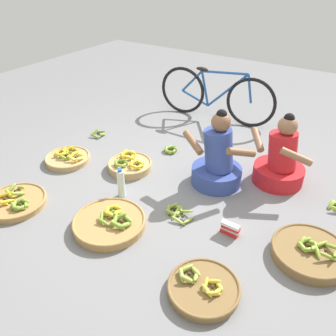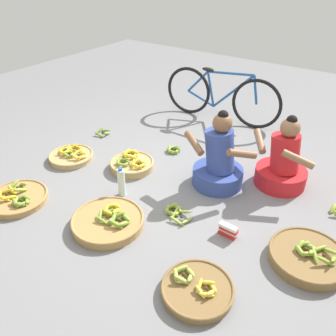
# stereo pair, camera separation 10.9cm
# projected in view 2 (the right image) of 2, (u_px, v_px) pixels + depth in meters

# --- Properties ---
(ground_plane) EXTENTS (10.00, 10.00, 0.00)m
(ground_plane) POSITION_uv_depth(u_px,v_px,m) (179.00, 188.00, 3.55)
(ground_plane) COLOR slate
(vendor_woman_front) EXTENTS (0.74, 0.52, 0.82)m
(vendor_woman_front) POSITION_uv_depth(u_px,v_px,m) (219.00, 162.00, 3.47)
(vendor_woman_front) COLOR #334793
(vendor_woman_front) RESTS_ON ground
(vendor_woman_behind) EXTENTS (0.70, 0.52, 0.77)m
(vendor_woman_behind) POSITION_uv_depth(u_px,v_px,m) (283.00, 164.00, 3.48)
(vendor_woman_behind) COLOR red
(vendor_woman_behind) RESTS_ON ground
(bicycle_leaning) EXTENTS (1.70, 0.18, 0.73)m
(bicycle_leaning) POSITION_uv_depth(u_px,v_px,m) (221.00, 96.00, 4.78)
(bicycle_leaning) COLOR black
(bicycle_leaning) RESTS_ON ground
(banana_basket_front_center) EXTENTS (0.64, 0.64, 0.15)m
(banana_basket_front_center) POSITION_uv_depth(u_px,v_px,m) (108.00, 221.00, 3.05)
(banana_basket_front_center) COLOR #A87F47
(banana_basket_front_center) RESTS_ON ground
(banana_basket_near_bicycle) EXTENTS (0.61, 0.61, 0.17)m
(banana_basket_near_bicycle) POSITION_uv_depth(u_px,v_px,m) (308.00, 256.00, 2.69)
(banana_basket_near_bicycle) COLOR brown
(banana_basket_near_bicycle) RESTS_ON ground
(banana_basket_back_left) EXTENTS (0.58, 0.58, 0.14)m
(banana_basket_back_left) POSITION_uv_depth(u_px,v_px,m) (17.00, 198.00, 3.34)
(banana_basket_back_left) COLOR #A87F47
(banana_basket_back_left) RESTS_ON ground
(banana_basket_back_right) EXTENTS (0.53, 0.53, 0.13)m
(banana_basket_back_right) POSITION_uv_depth(u_px,v_px,m) (197.00, 289.00, 2.44)
(banana_basket_back_right) COLOR brown
(banana_basket_back_right) RESTS_ON ground
(banana_basket_near_vendor) EXTENTS (0.51, 0.51, 0.14)m
(banana_basket_near_vendor) POSITION_uv_depth(u_px,v_px,m) (71.00, 156.00, 4.01)
(banana_basket_near_vendor) COLOR tan
(banana_basket_near_vendor) RESTS_ON ground
(banana_basket_front_left) EXTENTS (0.49, 0.49, 0.16)m
(banana_basket_front_left) POSITION_uv_depth(u_px,v_px,m) (132.00, 164.00, 3.84)
(banana_basket_front_left) COLOR tan
(banana_basket_front_left) RESTS_ON ground
(loose_bananas_mid_left) EXTENTS (0.19, 0.19, 0.08)m
(loose_bananas_mid_left) POSITION_uv_depth(u_px,v_px,m) (173.00, 150.00, 4.17)
(loose_bananas_mid_left) COLOR olive
(loose_bananas_mid_left) RESTS_ON ground
(loose_bananas_front_right) EXTENTS (0.19, 0.17, 0.09)m
(loose_bananas_front_right) POSITION_uv_depth(u_px,v_px,m) (103.00, 132.00, 4.56)
(loose_bananas_front_right) COLOR olive
(loose_bananas_front_right) RESTS_ON ground
(loose_bananas_mid_right) EXTENTS (0.30, 0.22, 0.09)m
(loose_bananas_mid_right) POSITION_uv_depth(u_px,v_px,m) (176.00, 212.00, 3.18)
(loose_bananas_mid_right) COLOR #9EB747
(loose_bananas_mid_right) RESTS_ON ground
(water_bottle) EXTENTS (0.07, 0.07, 0.31)m
(water_bottle) POSITION_uv_depth(u_px,v_px,m) (121.00, 182.00, 3.37)
(water_bottle) COLOR silver
(water_bottle) RESTS_ON ground
(packet_carton_stack) EXTENTS (0.17, 0.07, 0.12)m
(packet_carton_stack) POSITION_uv_depth(u_px,v_px,m) (228.00, 230.00, 2.93)
(packet_carton_stack) COLOR red
(packet_carton_stack) RESTS_ON ground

